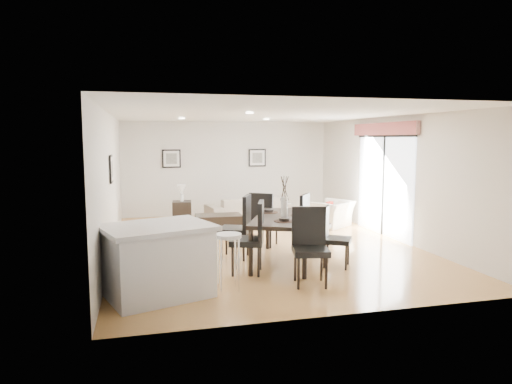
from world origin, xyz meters
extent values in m
plane|color=tan|center=(0.00, 0.00, 0.00)|extent=(8.00, 8.00, 0.00)
cube|color=silver|center=(0.00, 4.00, 1.35)|extent=(6.00, 0.04, 2.70)
cube|color=silver|center=(0.00, -4.00, 1.35)|extent=(6.00, 0.04, 2.70)
cube|color=silver|center=(-3.00, 0.00, 1.35)|extent=(0.04, 8.00, 2.70)
cube|color=silver|center=(3.00, 0.00, 1.35)|extent=(0.04, 8.00, 2.70)
cube|color=white|center=(0.00, 0.00, 2.70)|extent=(6.00, 8.00, 0.02)
imported|color=gray|center=(0.37, 2.76, 0.33)|extent=(2.38, 1.23, 0.66)
imported|color=silver|center=(2.19, 1.44, 0.33)|extent=(1.33, 1.30, 0.65)
imported|color=#365A26|center=(5.88, -0.25, 0.33)|extent=(0.71, 0.66, 0.65)
imported|color=#365A26|center=(5.90, 1.73, 0.32)|extent=(0.46, 0.46, 0.63)
cube|color=black|center=(0.03, -1.44, 0.80)|extent=(1.72, 2.23, 0.07)
cylinder|color=black|center=(-0.75, -2.12, 0.38)|extent=(0.08, 0.08, 0.77)
cylinder|color=black|center=(0.01, -0.42, 0.38)|extent=(0.08, 0.08, 0.77)
cylinder|color=black|center=(0.04, -2.47, 0.38)|extent=(0.08, 0.08, 0.77)
cylinder|color=black|center=(0.80, -0.77, 0.38)|extent=(0.08, 0.08, 0.77)
cube|color=black|center=(-0.77, -1.94, 0.54)|extent=(0.68, 0.68, 0.09)
cube|color=black|center=(-0.55, -2.02, 0.87)|extent=(0.24, 0.53, 0.64)
cylinder|color=black|center=(-0.91, -1.68, 0.24)|extent=(0.04, 0.04, 0.49)
cylinder|color=black|center=(-0.51, -1.81, 0.24)|extent=(0.04, 0.04, 0.49)
cylinder|color=black|center=(-1.04, -2.08, 0.24)|extent=(0.04, 0.04, 0.49)
cylinder|color=black|center=(-0.64, -2.21, 0.24)|extent=(0.04, 0.04, 0.49)
cube|color=black|center=(-0.77, -0.94, 0.53)|extent=(0.69, 0.69, 0.09)
cube|color=black|center=(-0.56, -1.04, 0.86)|extent=(0.27, 0.51, 0.63)
cylinder|color=black|center=(-0.88, -0.67, 0.24)|extent=(0.04, 0.04, 0.48)
cylinder|color=black|center=(-0.50, -0.84, 0.24)|extent=(0.04, 0.04, 0.48)
cylinder|color=black|center=(-1.05, -1.05, 0.24)|extent=(0.04, 0.04, 0.48)
cylinder|color=black|center=(-0.66, -1.22, 0.24)|extent=(0.04, 0.04, 0.48)
cube|color=black|center=(0.83, -1.94, 0.47)|extent=(0.64, 0.64, 0.08)
cube|color=black|center=(0.65, -1.84, 0.76)|extent=(0.30, 0.43, 0.56)
cylinder|color=black|center=(0.89, -2.19, 0.21)|extent=(0.04, 0.04, 0.43)
cylinder|color=black|center=(0.58, -2.00, 0.21)|extent=(0.04, 0.04, 0.43)
cylinder|color=black|center=(1.08, -1.88, 0.21)|extent=(0.04, 0.04, 0.43)
cylinder|color=black|center=(0.77, -1.69, 0.21)|extent=(0.04, 0.04, 0.43)
cube|color=black|center=(0.83, -0.94, 0.51)|extent=(0.71, 0.71, 0.09)
cube|color=black|center=(0.64, -0.82, 0.83)|extent=(0.35, 0.46, 0.61)
cylinder|color=black|center=(0.87, -1.22, 0.23)|extent=(0.04, 0.04, 0.47)
cylinder|color=black|center=(0.55, -0.99, 0.23)|extent=(0.04, 0.04, 0.47)
cylinder|color=black|center=(1.10, -0.90, 0.23)|extent=(0.04, 0.04, 0.47)
cylinder|color=black|center=(0.78, -0.67, 0.23)|extent=(0.04, 0.04, 0.47)
cube|color=black|center=(0.03, -2.78, 0.53)|extent=(0.63, 0.63, 0.09)
cube|color=black|center=(0.07, -2.55, 0.86)|extent=(0.53, 0.18, 0.63)
cylinder|color=black|center=(-0.22, -2.93, 0.24)|extent=(0.04, 0.04, 0.48)
cylinder|color=black|center=(-0.13, -2.53, 0.24)|extent=(0.04, 0.04, 0.48)
cylinder|color=black|center=(0.18, -3.02, 0.24)|extent=(0.04, 0.04, 0.48)
cylinder|color=black|center=(0.27, -2.62, 0.24)|extent=(0.04, 0.04, 0.48)
cube|color=black|center=(0.03, -0.11, 0.50)|extent=(0.70, 0.70, 0.09)
cube|color=black|center=(-0.10, -0.29, 0.82)|extent=(0.45, 0.34, 0.60)
cylinder|color=black|center=(0.30, -0.06, 0.23)|extent=(0.04, 0.04, 0.46)
cylinder|color=black|center=(0.08, -0.39, 0.23)|extent=(0.04, 0.04, 0.46)
cylinder|color=black|center=(-0.02, 0.16, 0.23)|extent=(0.04, 0.04, 0.46)
cylinder|color=black|center=(-0.25, -0.16, 0.23)|extent=(0.04, 0.04, 0.46)
cylinder|color=white|center=(0.03, -1.44, 1.01)|extent=(0.12, 0.12, 0.35)
cylinder|color=black|center=(0.33, -1.44, 0.84)|extent=(0.34, 0.34, 0.01)
cylinder|color=black|center=(0.33, -1.44, 0.87)|extent=(0.18, 0.18, 0.05)
cylinder|color=black|center=(-0.12, -0.97, 0.84)|extent=(0.34, 0.34, 0.01)
cylinder|color=black|center=(-0.12, -0.97, 0.87)|extent=(0.18, 0.18, 0.05)
cylinder|color=black|center=(-0.12, -1.92, 0.84)|extent=(0.34, 0.34, 0.01)
cylinder|color=black|center=(-0.12, -1.92, 0.87)|extent=(0.18, 0.18, 0.05)
cube|color=black|center=(-0.69, 1.38, 0.22)|extent=(1.11, 0.70, 0.43)
cube|color=black|center=(-1.45, 2.50, 0.31)|extent=(0.52, 0.52, 0.63)
cylinder|color=white|center=(-1.45, 2.50, 0.72)|extent=(0.10, 0.10, 0.18)
cone|color=silver|center=(-1.45, 2.50, 0.93)|extent=(0.22, 0.22, 0.24)
cube|color=#A42115|center=(2.09, 1.35, 0.51)|extent=(0.26, 0.25, 0.28)
cube|color=silver|center=(-2.23, -2.71, 0.48)|extent=(1.59, 1.38, 0.95)
cube|color=silver|center=(-2.23, -2.71, 0.98)|extent=(1.74, 1.53, 0.07)
cylinder|color=silver|center=(-1.22, -2.71, 0.81)|extent=(0.38, 0.38, 0.06)
cylinder|color=silver|center=(-1.10, -2.59, 0.41)|extent=(0.03, 0.03, 0.81)
cylinder|color=silver|center=(-1.35, -2.59, 0.41)|extent=(0.03, 0.03, 0.81)
cylinder|color=silver|center=(-1.35, -2.84, 0.41)|extent=(0.03, 0.03, 0.81)
cylinder|color=silver|center=(-1.10, -2.84, 0.41)|extent=(0.03, 0.03, 0.81)
cube|color=black|center=(-1.60, 3.97, 1.65)|extent=(0.52, 0.03, 0.52)
cube|color=white|center=(-1.60, 3.97, 1.65)|extent=(0.44, 0.04, 0.44)
cube|color=#60605A|center=(-1.60, 3.97, 1.65)|extent=(0.30, 0.04, 0.30)
cube|color=black|center=(0.90, 3.97, 1.65)|extent=(0.52, 0.03, 0.52)
cube|color=white|center=(0.90, 3.97, 1.65)|extent=(0.44, 0.04, 0.44)
cube|color=#60605A|center=(0.90, 3.97, 1.65)|extent=(0.30, 0.04, 0.30)
cube|color=black|center=(-2.97, -0.20, 1.65)|extent=(0.03, 0.52, 0.52)
cube|color=white|center=(-2.97, -0.20, 1.65)|extent=(0.04, 0.44, 0.44)
cube|color=#60605A|center=(-2.97, -0.20, 1.65)|extent=(0.04, 0.30, 0.30)
cube|color=white|center=(2.98, 0.30, 1.12)|extent=(0.02, 2.40, 2.25)
cube|color=black|center=(2.96, 0.30, 1.12)|extent=(0.03, 0.05, 2.25)
cube|color=black|center=(2.96, 0.30, 2.27)|extent=(0.03, 2.50, 0.05)
cube|color=maroon|center=(2.92, 0.30, 2.43)|extent=(0.10, 2.70, 0.28)
plane|color=gray|center=(5.00, 0.30, 0.00)|extent=(6.00, 6.00, 0.00)
cube|color=#313133|center=(6.20, 0.30, 0.90)|extent=(0.08, 5.50, 1.80)
cube|color=brown|center=(6.05, 2.70, 1.00)|extent=(0.35, 0.35, 2.00)
camera|label=1|loc=(-2.41, -9.10, 2.21)|focal=32.00mm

